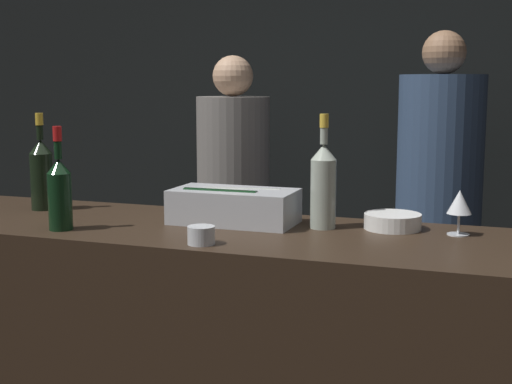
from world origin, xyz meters
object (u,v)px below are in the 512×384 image
object	(u,v)px
wine_glass	(459,203)
champagne_bottle	(42,172)
bowl_white	(393,221)
red_wine_bottle_burgundy	(60,191)
ice_bin_with_bottles	(233,205)
person_blond_tee	(233,201)
person_in_hoodie	(438,197)
candle_votive	(201,235)
rose_wine_bottle	(323,184)

from	to	relation	value
wine_glass	champagne_bottle	bearing A→B (deg)	-178.09
bowl_white	red_wine_bottle_burgundy	world-z (taller)	red_wine_bottle_burgundy
ice_bin_with_bottles	bowl_white	size ratio (longest dim) A/B	2.25
ice_bin_with_bottles	person_blond_tee	bearing A→B (deg)	111.49
ice_bin_with_bottles	person_in_hoodie	xyz separation A→B (m)	(0.54, 1.39, -0.15)
champagne_bottle	person_in_hoodie	distance (m)	1.92
red_wine_bottle_burgundy	ice_bin_with_bottles	bearing A→B (deg)	30.77
candle_votive	rose_wine_bottle	xyz separation A→B (m)	(0.28, 0.35, 0.12)
candle_votive	champagne_bottle	bearing A→B (deg)	157.13
candle_votive	champagne_bottle	xyz separation A→B (m)	(-0.79, 0.33, 0.11)
wine_glass	person_blond_tee	bearing A→B (deg)	135.43
ice_bin_with_bottles	candle_votive	world-z (taller)	ice_bin_with_bottles
wine_glass	red_wine_bottle_burgundy	xyz separation A→B (m)	(-1.21, -0.34, 0.03)
ice_bin_with_bottles	person_blond_tee	distance (m)	1.37
wine_glass	person_in_hoodie	distance (m)	1.36
candle_votive	champagne_bottle	world-z (taller)	champagne_bottle
bowl_white	champagne_bottle	bearing A→B (deg)	-176.63
person_blond_tee	candle_votive	bearing A→B (deg)	12.30
bowl_white	champagne_bottle	size ratio (longest dim) A/B	0.51
champagne_bottle	person_blond_tee	distance (m)	1.32
person_in_hoodie	candle_votive	bearing A→B (deg)	-33.53
wine_glass	person_blond_tee	distance (m)	1.74
champagne_bottle	red_wine_bottle_burgundy	world-z (taller)	champagne_bottle
bowl_white	person_blond_tee	bearing A→B (deg)	130.76
person_in_hoodie	wine_glass	bearing A→B (deg)	-9.02
ice_bin_with_bottles	wine_glass	distance (m)	0.73
rose_wine_bottle	red_wine_bottle_burgundy	bearing A→B (deg)	-158.52
bowl_white	champagne_bottle	xyz separation A→B (m)	(-1.29, -0.08, 0.11)
bowl_white	wine_glass	distance (m)	0.22
person_in_hoodie	person_blond_tee	xyz separation A→B (m)	(-1.04, -0.13, -0.06)
wine_glass	champagne_bottle	size ratio (longest dim) A/B	0.39
candle_votive	person_blond_tee	xyz separation A→B (m)	(-0.52, 1.59, -0.18)
champagne_bottle	person_in_hoodie	bearing A→B (deg)	46.58
red_wine_bottle_burgundy	champagne_bottle	bearing A→B (deg)	133.93
champagne_bottle	wine_glass	bearing A→B (deg)	1.91
wine_glass	rose_wine_bottle	bearing A→B (deg)	-175.30
ice_bin_with_bottles	champagne_bottle	world-z (taller)	champagne_bottle
champagne_bottle	ice_bin_with_bottles	bearing A→B (deg)	-0.51
champagne_bottle	rose_wine_bottle	size ratio (longest dim) A/B	0.97
rose_wine_bottle	wine_glass	bearing A→B (deg)	4.70
red_wine_bottle_burgundy	candle_votive	bearing A→B (deg)	-4.53
ice_bin_with_bottles	champagne_bottle	distance (m)	0.77
bowl_white	wine_glass	bearing A→B (deg)	-7.13
ice_bin_with_bottles	champagne_bottle	xyz separation A→B (m)	(-0.77, 0.01, 0.08)
candle_votive	bowl_white	bearing A→B (deg)	39.81
ice_bin_with_bottles	wine_glass	world-z (taller)	wine_glass
rose_wine_bottle	person_in_hoodie	world-z (taller)	person_in_hoodie
champagne_bottle	person_blond_tee	world-z (taller)	person_blond_tee
wine_glass	person_in_hoodie	world-z (taller)	person_in_hoodie
ice_bin_with_bottles	candle_votive	distance (m)	0.33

